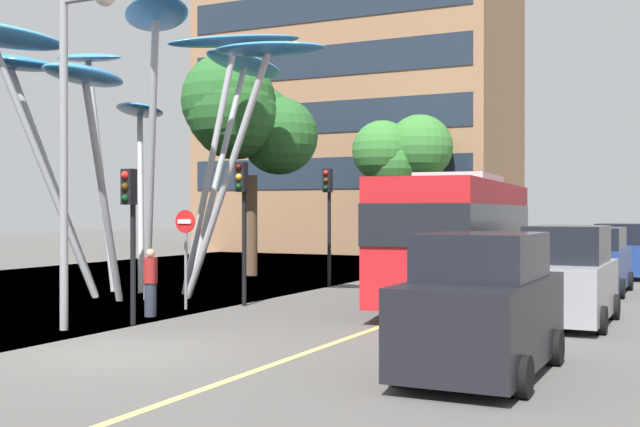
{
  "coord_description": "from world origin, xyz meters",
  "views": [
    {
      "loc": [
        9.56,
        -11.38,
        2.59
      ],
      "look_at": [
        -0.01,
        8.27,
        2.5
      ],
      "focal_mm": 44.98,
      "sensor_mm": 36.0,
      "label": 1
    }
  ],
  "objects_px": {
    "red_bus": "(460,233)",
    "traffic_light_island_mid": "(328,202)",
    "car_parked_near": "(482,308)",
    "car_side_street": "(621,252)",
    "street_lamp": "(75,113)",
    "no_entry_sign": "(186,243)",
    "leaf_sculpture": "(126,75)",
    "traffic_light_kerb_near": "(130,212)",
    "traffic_light_kerb_far": "(242,202)",
    "traffic_light_opposite": "(402,213)",
    "pedestrian": "(150,283)",
    "car_parked_mid": "(567,278)",
    "car_parked_far": "(593,262)"
  },
  "relations": [
    {
      "from": "traffic_light_kerb_near",
      "to": "traffic_light_kerb_far",
      "type": "distance_m",
      "value": 4.23
    },
    {
      "from": "traffic_light_kerb_far",
      "to": "pedestrian",
      "type": "xyz_separation_m",
      "value": [
        -0.91,
        -2.78,
        -1.98
      ]
    },
    {
      "from": "red_bus",
      "to": "traffic_light_kerb_near",
      "type": "height_order",
      "value": "red_bus"
    },
    {
      "from": "traffic_light_kerb_near",
      "to": "pedestrian",
      "type": "relative_size",
      "value": 2.13
    },
    {
      "from": "traffic_light_island_mid",
      "to": "car_parked_near",
      "type": "height_order",
      "value": "traffic_light_island_mid"
    },
    {
      "from": "leaf_sculpture",
      "to": "car_parked_near",
      "type": "height_order",
      "value": "leaf_sculpture"
    },
    {
      "from": "car_parked_far",
      "to": "street_lamp",
      "type": "xyz_separation_m",
      "value": [
        -8.94,
        -13.12,
        3.69
      ]
    },
    {
      "from": "traffic_light_kerb_near",
      "to": "no_entry_sign",
      "type": "bearing_deg",
      "value": 101.69
    },
    {
      "from": "traffic_light_island_mid",
      "to": "traffic_light_opposite",
      "type": "distance_m",
      "value": 6.86
    },
    {
      "from": "car_parked_mid",
      "to": "street_lamp",
      "type": "height_order",
      "value": "street_lamp"
    },
    {
      "from": "traffic_light_kerb_near",
      "to": "car_parked_mid",
      "type": "bearing_deg",
      "value": 27.4
    },
    {
      "from": "traffic_light_island_mid",
      "to": "no_entry_sign",
      "type": "relative_size",
      "value": 1.54
    },
    {
      "from": "red_bus",
      "to": "car_parked_mid",
      "type": "distance_m",
      "value": 4.62
    },
    {
      "from": "leaf_sculpture",
      "to": "traffic_light_kerb_far",
      "type": "height_order",
      "value": "leaf_sculpture"
    },
    {
      "from": "car_parked_mid",
      "to": "pedestrian",
      "type": "distance_m",
      "value": 9.84
    },
    {
      "from": "traffic_light_kerb_far",
      "to": "car_parked_near",
      "type": "xyz_separation_m",
      "value": [
        8.12,
        -6.05,
        -1.76
      ]
    },
    {
      "from": "leaf_sculpture",
      "to": "street_lamp",
      "type": "height_order",
      "value": "leaf_sculpture"
    },
    {
      "from": "traffic_light_island_mid",
      "to": "car_parked_mid",
      "type": "bearing_deg",
      "value": -33.1
    },
    {
      "from": "car_parked_far",
      "to": "no_entry_sign",
      "type": "relative_size",
      "value": 1.7
    },
    {
      "from": "traffic_light_opposite",
      "to": "no_entry_sign",
      "type": "relative_size",
      "value": 1.32
    },
    {
      "from": "car_parked_far",
      "to": "car_side_street",
      "type": "distance_m",
      "value": 6.82
    },
    {
      "from": "car_parked_near",
      "to": "car_side_street",
      "type": "bearing_deg",
      "value": 89.71
    },
    {
      "from": "traffic_light_kerb_near",
      "to": "pedestrian",
      "type": "bearing_deg",
      "value": 111.12
    },
    {
      "from": "traffic_light_kerb_near",
      "to": "no_entry_sign",
      "type": "xyz_separation_m",
      "value": [
        -0.61,
        2.97,
        -0.82
      ]
    },
    {
      "from": "traffic_light_opposite",
      "to": "car_side_street",
      "type": "distance_m",
      "value": 8.67
    },
    {
      "from": "leaf_sculpture",
      "to": "no_entry_sign",
      "type": "xyz_separation_m",
      "value": [
        3.56,
        -1.93,
        -4.93
      ]
    },
    {
      "from": "car_side_street",
      "to": "street_lamp",
      "type": "distance_m",
      "value": 22.23
    },
    {
      "from": "red_bus",
      "to": "traffic_light_island_mid",
      "type": "bearing_deg",
      "value": 153.66
    },
    {
      "from": "traffic_light_island_mid",
      "to": "car_parked_near",
      "type": "distance_m",
      "value": 14.84
    },
    {
      "from": "red_bus",
      "to": "traffic_light_opposite",
      "type": "xyz_separation_m",
      "value": [
        -5.21,
        9.5,
        0.52
      ]
    },
    {
      "from": "red_bus",
      "to": "traffic_light_island_mid",
      "type": "xyz_separation_m",
      "value": [
        -5.36,
        2.65,
        0.92
      ]
    },
    {
      "from": "traffic_light_kerb_far",
      "to": "car_parked_mid",
      "type": "distance_m",
      "value": 8.61
    },
    {
      "from": "traffic_light_kerb_near",
      "to": "no_entry_sign",
      "type": "height_order",
      "value": "traffic_light_kerb_near"
    },
    {
      "from": "traffic_light_kerb_far",
      "to": "traffic_light_opposite",
      "type": "height_order",
      "value": "traffic_light_kerb_far"
    },
    {
      "from": "car_parked_near",
      "to": "traffic_light_kerb_near",
      "type": "bearing_deg",
      "value": 167.72
    },
    {
      "from": "traffic_light_kerb_near",
      "to": "street_lamp",
      "type": "height_order",
      "value": "street_lamp"
    },
    {
      "from": "leaf_sculpture",
      "to": "pedestrian",
      "type": "bearing_deg",
      "value": -43.69
    },
    {
      "from": "traffic_light_island_mid",
      "to": "car_parked_near",
      "type": "xyz_separation_m",
      "value": [
        8.42,
        -12.08,
        -1.83
      ]
    },
    {
      "from": "car_parked_far",
      "to": "no_entry_sign",
      "type": "distance_m",
      "value": 12.76
    },
    {
      "from": "car_parked_mid",
      "to": "street_lamp",
      "type": "distance_m",
      "value": 11.51
    },
    {
      "from": "traffic_light_kerb_far",
      "to": "pedestrian",
      "type": "relative_size",
      "value": 2.35
    },
    {
      "from": "car_side_street",
      "to": "street_lamp",
      "type": "xyz_separation_m",
      "value": [
        -9.11,
        -19.94,
        3.69
      ]
    },
    {
      "from": "car_parked_mid",
      "to": "car_parked_far",
      "type": "bearing_deg",
      "value": 92.84
    },
    {
      "from": "red_bus",
      "to": "traffic_light_kerb_far",
      "type": "distance_m",
      "value": 6.14
    },
    {
      "from": "car_side_street",
      "to": "street_lamp",
      "type": "height_order",
      "value": "street_lamp"
    },
    {
      "from": "pedestrian",
      "to": "traffic_light_opposite",
      "type": "bearing_deg",
      "value": 87.22
    },
    {
      "from": "leaf_sculpture",
      "to": "car_parked_far",
      "type": "height_order",
      "value": "leaf_sculpture"
    },
    {
      "from": "pedestrian",
      "to": "traffic_light_island_mid",
      "type": "bearing_deg",
      "value": 86.05
    },
    {
      "from": "traffic_light_kerb_far",
      "to": "leaf_sculpture",
      "type": "bearing_deg",
      "value": 171.38
    },
    {
      "from": "traffic_light_kerb_far",
      "to": "street_lamp",
      "type": "height_order",
      "value": "street_lamp"
    }
  ]
}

